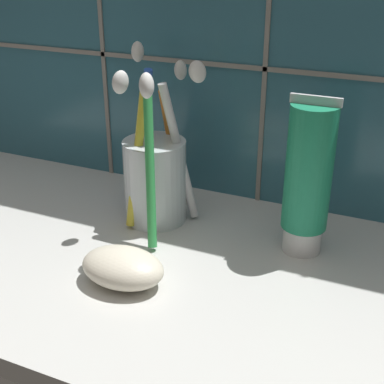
{
  "coord_description": "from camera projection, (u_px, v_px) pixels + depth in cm",
  "views": [
    {
      "loc": [
        17.54,
        -38.44,
        29.79
      ],
      "look_at": [
        -0.63,
        2.9,
        8.25
      ],
      "focal_mm": 50.0,
      "sensor_mm": 36.0,
      "label": 1
    }
  ],
  "objects": [
    {
      "name": "sink_counter",
      "position": [
        186.0,
        274.0,
        0.51
      ],
      "size": [
        79.57,
        33.24,
        2.0
      ],
      "primitive_type": "cube",
      "color": "silver",
      "rests_on": "ground"
    },
    {
      "name": "tile_wall_backsplash",
      "position": [
        252.0,
        12.0,
        0.55
      ],
      "size": [
        89.57,
        1.72,
        45.64
      ],
      "color": "#336B7F",
      "rests_on": "ground"
    },
    {
      "name": "toothbrush_cup",
      "position": [
        156.0,
        172.0,
        0.56
      ],
      "size": [
        10.31,
        15.06,
        18.25
      ],
      "color": "silver",
      "rests_on": "sink_counter"
    },
    {
      "name": "toothpaste_tube",
      "position": [
        308.0,
        178.0,
        0.49
      ],
      "size": [
        4.58,
        4.36,
        15.47
      ],
      "color": "white",
      "rests_on": "sink_counter"
    },
    {
      "name": "soap_bar",
      "position": [
        123.0,
        267.0,
        0.47
      ],
      "size": [
        7.69,
        5.33,
        3.15
      ],
      "primitive_type": "ellipsoid",
      "color": "silver",
      "rests_on": "sink_counter"
    }
  ]
}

